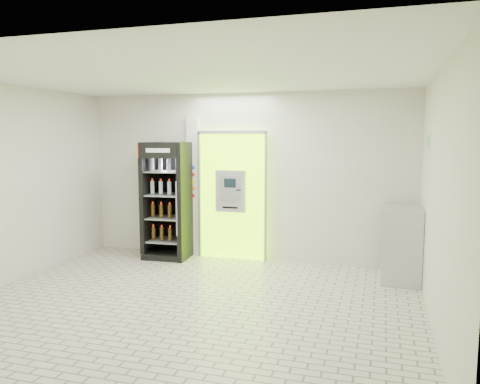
% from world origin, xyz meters
% --- Properties ---
extents(ground, '(6.00, 6.00, 0.00)m').
position_xyz_m(ground, '(0.00, 0.00, 0.00)').
color(ground, beige).
rests_on(ground, ground).
extents(room_shell, '(6.00, 6.00, 6.00)m').
position_xyz_m(room_shell, '(0.00, 0.00, 1.84)').
color(room_shell, silver).
rests_on(room_shell, ground).
extents(atm_assembly, '(1.30, 0.24, 2.33)m').
position_xyz_m(atm_assembly, '(-0.20, 2.41, 1.17)').
color(atm_assembly, '#8EF400').
rests_on(atm_assembly, ground).
extents(pillar, '(0.22, 0.11, 2.60)m').
position_xyz_m(pillar, '(-0.98, 2.45, 1.30)').
color(pillar, silver).
rests_on(pillar, ground).
extents(beverage_cooler, '(0.84, 0.78, 2.12)m').
position_xyz_m(beverage_cooler, '(-1.36, 2.15, 1.02)').
color(beverage_cooler, black).
rests_on(beverage_cooler, ground).
extents(steel_cabinet, '(0.58, 0.86, 1.15)m').
position_xyz_m(steel_cabinet, '(2.70, 1.90, 0.57)').
color(steel_cabinet, '#AFB2B7').
rests_on(steel_cabinet, ground).
extents(exit_sign, '(0.02, 0.22, 0.26)m').
position_xyz_m(exit_sign, '(2.99, 1.40, 2.12)').
color(exit_sign, white).
rests_on(exit_sign, room_shell).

